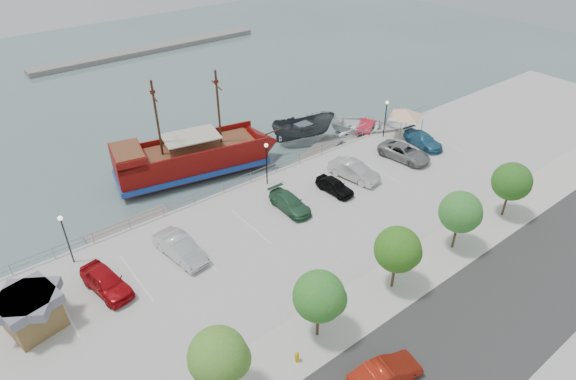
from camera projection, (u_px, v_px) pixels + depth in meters
ground at (311, 225)px, 41.83m from camera, size 160.00×160.00×0.00m
street at (473, 332)px, 30.70m from camera, size 100.00×8.00×0.04m
sidewalk at (401, 280)px, 34.66m from camera, size 100.00×4.00×0.05m
seawall_railing at (259, 173)px, 46.15m from camera, size 50.00×0.06×1.00m
far_shore at (150, 49)px, 83.12m from camera, size 40.00×3.00×0.80m
pirate_ship at (204, 156)px, 48.37m from camera, size 17.55×7.89×10.89m
patrol_boat at (303, 130)px, 54.18m from camera, size 7.90×5.22×2.86m
speedboat at (365, 128)px, 56.10m from camera, size 8.91×9.53×1.61m
dock_west at (129, 227)px, 41.27m from camera, size 7.33×2.19×0.42m
dock_mid at (317, 153)px, 52.24m from camera, size 8.08×4.76×0.45m
dock_east at (365, 135)px, 56.05m from camera, size 6.78×2.37×0.38m
shed at (31, 311)px, 30.29m from camera, size 3.96×3.96×2.75m
canopy_tent at (406, 109)px, 52.27m from camera, size 5.51×5.51×3.74m
street_sedan at (385, 373)px, 27.31m from camera, size 4.64×2.35×1.46m
fire_hydrant at (297, 357)px, 28.62m from camera, size 0.27×0.27×0.78m
lamp_post_left at (64, 231)px, 34.71m from camera, size 0.36×0.36×4.28m
lamp_post_mid at (266, 157)px, 43.97m from camera, size 0.36×0.36×4.28m
lamp_post_right at (386, 113)px, 52.21m from camera, size 0.36×0.36×4.28m
tree_b at (221, 357)px, 25.18m from camera, size 3.30×3.20×5.00m
tree_c at (321, 297)px, 28.78m from camera, size 3.30×3.20×5.00m
tree_d at (400, 250)px, 32.38m from camera, size 3.30×3.20×5.00m
tree_e at (462, 213)px, 35.99m from camera, size 3.30×3.20×5.00m
tree_f at (513, 182)px, 39.59m from camera, size 3.30×3.20×5.00m
parked_car_a at (106, 282)px, 33.40m from camera, size 2.72×5.02×1.62m
parked_car_b at (180, 248)px, 36.42m from camera, size 2.47×5.24×1.66m
parked_car_d at (290, 203)px, 41.73m from camera, size 1.92×4.62×1.33m
parked_car_e at (335, 186)px, 44.03m from camera, size 1.84×4.02×1.34m
parked_car_f at (354, 171)px, 45.96m from camera, size 2.72×5.32×1.67m
parked_car_g at (404, 152)px, 49.20m from camera, size 3.28×5.74×1.51m
parked_car_h at (423, 140)px, 51.65m from camera, size 2.55×5.04×1.40m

